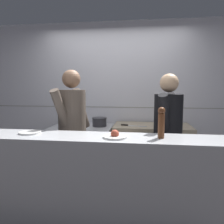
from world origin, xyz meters
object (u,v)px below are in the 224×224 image
Objects in this scene: oven_range at (83,152)px; pepper_mill at (161,122)px; stock_pot at (72,118)px; sauce_pot at (99,122)px; chefs_knife at (131,126)px; plated_dish_main at (30,132)px; plated_dish_appetiser at (115,136)px; chef_head_cook at (72,130)px; chef_sous at (168,135)px.

pepper_mill is (1.13, -1.34, 0.74)m from oven_range.
stock_pot reaches higher than oven_range.
stock_pot reaches higher than sauce_pot.
sauce_pot reaches higher than chefs_knife.
stock_pot is at bearing 172.82° from oven_range.
plated_dish_main is at bearing 178.61° from pepper_mill.
stock_pot is 1.67m from plated_dish_appetiser.
plated_dish_appetiser is at bearing -57.91° from stock_pot.
plated_dish_appetiser is (0.70, -1.39, 0.61)m from oven_range.
chef_head_cook is at bearing -104.38° from sauce_pot.
stock_pot is at bearing 122.09° from plated_dish_appetiser.
stock_pot is 1.33m from plated_dish_main.
oven_range is at bearing 172.01° from chefs_knife.
chef_sous is (0.99, -0.77, -0.02)m from sauce_pot.
stock_pot is at bearing 172.16° from chefs_knife.
chef_head_cook reaches higher than stock_pot.
sauce_pot is 1.26m from chef_sous.
stock_pot is 1.46× the size of plated_dish_appetiser.
chef_head_cook is at bearing 134.47° from plated_dish_appetiser.
chefs_knife is 1.56m from plated_dish_main.
oven_range is 2.45× the size of chefs_knife.
sauce_pot is at bearing 164.71° from chefs_knife.
chef_sous is at bearing 21.09° from plated_dish_main.
chef_sous is (1.45, -0.77, -0.07)m from stock_pot.
chefs_knife reaches higher than oven_range.
chef_head_cook is (0.26, -0.78, -0.04)m from stock_pot.
chefs_knife is 1.29m from plated_dish_appetiser.
pepper_mill is at bearing -84.39° from chef_sous.
plated_dish_appetiser is at bearing -173.70° from pepper_mill.
chef_sous is (1.27, -0.74, 0.49)m from oven_range.
oven_range is 0.92m from chef_head_cook.
pepper_mill reaches higher than oven_range.
oven_range is at bearing 114.20° from chef_head_cook.
sauce_pot is 1.08× the size of plated_dish_main.
plated_dish_main is 0.90m from plated_dish_appetiser.
pepper_mill is (1.33, -0.03, 0.14)m from plated_dish_main.
sauce_pot is at bearing 6.21° from oven_range.
plated_dish_main is (-0.47, -1.34, 0.09)m from sauce_pot.
oven_range is 0.59× the size of chef_sous.
plated_dish_appetiser is 0.86m from chef_sous.
chef_sous reaches higher than oven_range.
chefs_knife is 0.24× the size of chef_sous.
chef_head_cook reaches higher than sauce_pot.
chef_sous is at bearing 18.68° from chef_head_cook.
chef_head_cook is at bearing -84.10° from oven_range.
chef_sous is (0.13, 0.60, -0.26)m from pepper_mill.
stock_pot is at bearing 170.35° from chef_sous.
oven_range is 0.57× the size of chef_head_cook.
plated_dish_appetiser is 0.14× the size of chef_sous.
chefs_knife is (0.52, -0.14, -0.03)m from sauce_pot.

